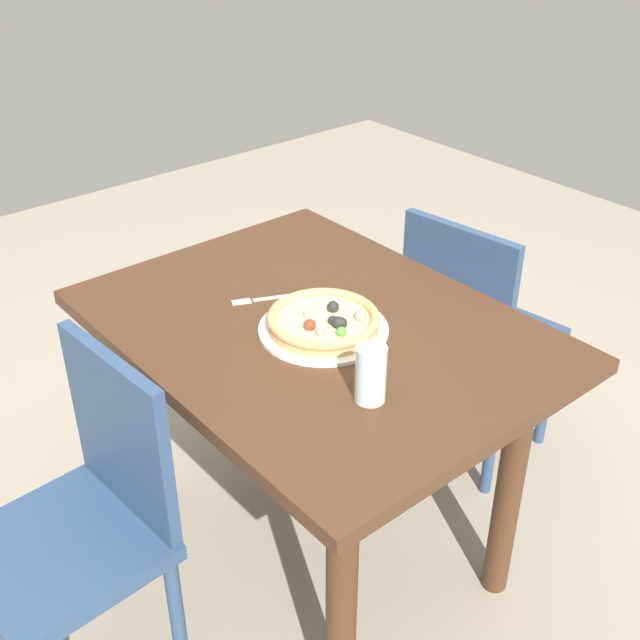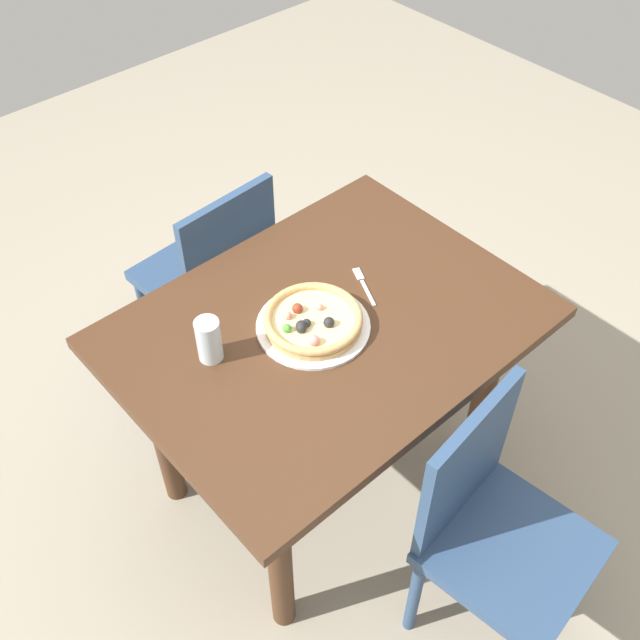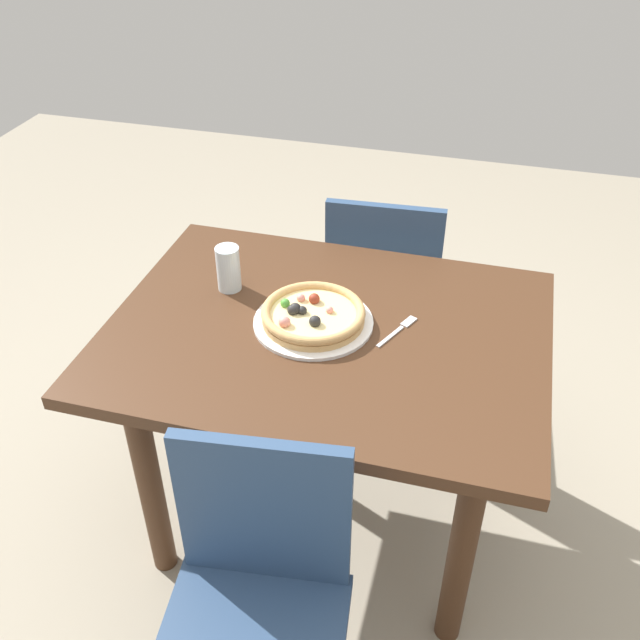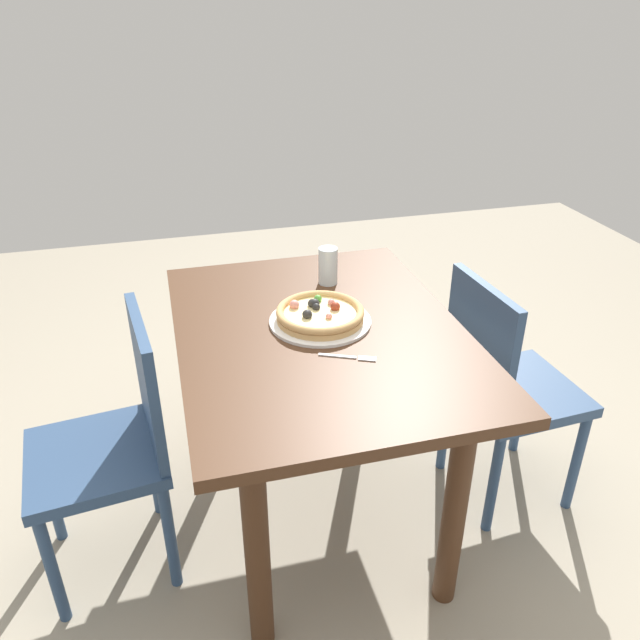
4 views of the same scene
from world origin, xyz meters
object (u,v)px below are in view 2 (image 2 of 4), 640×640
chair_near (494,528)px  dining_table (326,353)px  chair_far (213,275)px  fork (363,283)px  plate (313,326)px  pizza (313,320)px  drinking_glass (209,340)px

chair_near → dining_table: bearing=-95.8°
chair_far → fork: bearing=-80.2°
plate → fork: plate is taller
chair_near → plate: chair_near is taller
pizza → drinking_glass: (-0.27, 0.10, 0.04)m
plate → drinking_glass: bearing=159.7°
dining_table → drinking_glass: size_ratio=8.76×
fork → drinking_glass: 0.51m
plate → pizza: (-0.00, -0.00, 0.03)m
dining_table → chair_far: bearing=86.2°
chair_far → drinking_glass: 0.74m
chair_near → plate: 0.73m
plate → fork: bearing=8.6°
dining_table → pizza: 0.16m
plate → chair_far: bearing=82.6°
chair_far → drinking_glass: drinking_glass is taller
chair_near → fork: chair_near is taller
chair_near → plate: size_ratio=2.76×
pizza → chair_far: bearing=82.4°
chair_far → plate: (-0.08, -0.64, 0.30)m
chair_near → pizza: (-0.05, 0.66, 0.32)m
chair_near → drinking_glass: 0.90m
chair_near → drinking_glass: bearing=-73.7°
plate → fork: 0.23m
dining_table → pizza: bearing=164.8°
chair_near → drinking_glass: size_ratio=6.69×
plate → pizza: bearing=-165.9°
pizza → drinking_glass: drinking_glass is taller
drinking_glass → dining_table: bearing=-19.8°
fork → plate: bearing=123.4°
plate → drinking_glass: (-0.28, 0.10, 0.06)m
plate → drinking_glass: size_ratio=2.43×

